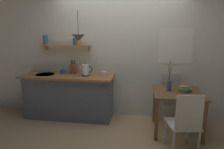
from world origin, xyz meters
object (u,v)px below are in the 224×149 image
(coffee_mug_by_sink, at_px, (63,72))
(coffee_mug_spare, at_px, (104,74))
(pendant_lamp, at_px, (78,38))
(fruit_bowl, at_px, (185,88))
(electric_kettle, at_px, (86,70))
(dining_table, at_px, (178,99))
(dining_chair_far, at_px, (170,96))
(twig_vase, at_px, (169,85))
(knife_block, at_px, (74,68))
(dining_chair_near, at_px, (185,122))

(coffee_mug_by_sink, xyz_separation_m, coffee_mug_spare, (0.85, -0.05, 0.00))
(coffee_mug_by_sink, xyz_separation_m, pendant_lamp, (0.40, -0.15, 0.68))
(coffee_mug_spare, bearing_deg, fruit_bowl, -10.62)
(fruit_bowl, bearing_deg, electric_kettle, 172.41)
(coffee_mug_by_sink, bearing_deg, dining_table, -9.46)
(dining_chair_far, distance_m, twig_vase, 0.51)
(fruit_bowl, bearing_deg, dining_table, -161.00)
(dining_chair_far, height_order, knife_block, knife_block)
(electric_kettle, bearing_deg, coffee_mug_by_sink, 170.36)
(dining_chair_near, relative_size, pendant_lamp, 1.67)
(dining_table, height_order, electric_kettle, electric_kettle)
(twig_vase, distance_m, pendant_lamp, 1.83)
(dining_chair_near, bearing_deg, fruit_bowl, 80.89)
(twig_vase, bearing_deg, electric_kettle, 171.07)
(dining_chair_far, bearing_deg, dining_table, -80.35)
(knife_block, xyz_separation_m, pendant_lamp, (0.20, -0.24, 0.62))
(pendant_lamp, bearing_deg, dining_chair_near, -25.85)
(dining_table, bearing_deg, pendant_lamp, 173.27)
(dining_chair_far, distance_m, pendant_lamp, 2.07)
(electric_kettle, distance_m, pendant_lamp, 0.63)
(dining_table, bearing_deg, coffee_mug_spare, 166.89)
(dining_chair_far, relative_size, coffee_mug_spare, 7.27)
(electric_kettle, xyz_separation_m, coffee_mug_by_sink, (-0.50, 0.08, -0.07))
(fruit_bowl, bearing_deg, knife_block, 168.89)
(electric_kettle, height_order, knife_block, knife_block)
(dining_chair_far, height_order, fruit_bowl, dining_chair_far)
(dining_chair_far, relative_size, electric_kettle, 3.85)
(twig_vase, bearing_deg, dining_chair_near, -77.11)
(dining_chair_near, bearing_deg, twig_vase, 102.89)
(coffee_mug_by_sink, bearing_deg, knife_block, 24.12)
(fruit_bowl, bearing_deg, coffee_mug_spare, 169.38)
(electric_kettle, xyz_separation_m, coffee_mug_spare, (0.35, 0.03, -0.07))
(dining_table, xyz_separation_m, twig_vase, (-0.16, 0.04, 0.23))
(dining_chair_near, distance_m, electric_kettle, 2.02)
(dining_chair_near, distance_m, pendant_lamp, 2.30)
(twig_vase, height_order, pendant_lamp, pendant_lamp)
(dining_chair_near, xyz_separation_m, dining_chair_far, (-0.07, 1.08, 0.01))
(dining_table, bearing_deg, coffee_mug_by_sink, 170.54)
(dining_chair_near, bearing_deg, dining_table, 90.29)
(dining_table, xyz_separation_m, dining_chair_far, (-0.07, 0.42, -0.10))
(fruit_bowl, bearing_deg, twig_vase, -179.86)
(dining_chair_near, height_order, twig_vase, twig_vase)
(fruit_bowl, bearing_deg, pendant_lamp, 174.86)
(dining_chair_near, height_order, coffee_mug_by_sink, coffee_mug_by_sink)
(dining_chair_far, distance_m, electric_kettle, 1.71)
(dining_table, relative_size, twig_vase, 1.54)
(dining_table, xyz_separation_m, coffee_mug_by_sink, (-2.21, 0.37, 0.33))
(dining_chair_near, height_order, fruit_bowl, dining_chair_near)
(electric_kettle, xyz_separation_m, pendant_lamp, (-0.10, -0.07, 0.62))
(dining_chair_far, relative_size, knife_block, 3.45)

